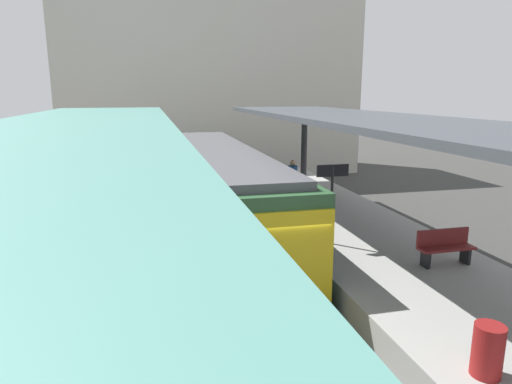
% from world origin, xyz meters
% --- Properties ---
extents(ground_plane, '(80.00, 80.00, 0.00)m').
position_xyz_m(ground_plane, '(0.00, 0.00, 0.00)').
color(ground_plane, '#383835').
extents(platform_left, '(4.40, 28.00, 1.00)m').
position_xyz_m(platform_left, '(-3.80, 0.00, 0.50)').
color(platform_left, '#9E9E99').
rests_on(platform_left, ground_plane).
extents(platform_right, '(4.40, 28.00, 1.00)m').
position_xyz_m(platform_right, '(3.80, 0.00, 0.50)').
color(platform_right, '#9E9E99').
rests_on(platform_right, ground_plane).
extents(track_ballast, '(3.20, 28.00, 0.20)m').
position_xyz_m(track_ballast, '(0.00, 0.00, 0.10)').
color(track_ballast, '#423F3D').
rests_on(track_ballast, ground_plane).
extents(rail_near_side, '(0.08, 28.00, 0.14)m').
position_xyz_m(rail_near_side, '(-0.72, 0.00, 0.27)').
color(rail_near_side, slate).
rests_on(rail_near_side, track_ballast).
extents(rail_far_side, '(0.08, 28.00, 0.14)m').
position_xyz_m(rail_far_side, '(0.72, 0.00, 0.27)').
color(rail_far_side, slate).
rests_on(rail_far_side, track_ballast).
extents(commuter_train, '(2.78, 12.98, 3.10)m').
position_xyz_m(commuter_train, '(0.00, 5.32, 1.73)').
color(commuter_train, '#2D5633').
rests_on(commuter_train, track_ballast).
extents(canopy_left, '(4.18, 21.00, 3.44)m').
position_xyz_m(canopy_left, '(-3.80, 1.40, 4.31)').
color(canopy_left, '#333335').
rests_on(canopy_left, platform_left).
extents(canopy_right, '(4.18, 21.00, 3.43)m').
position_xyz_m(canopy_right, '(3.80, 1.40, 4.31)').
color(canopy_right, '#333335').
rests_on(canopy_right, platform_right).
extents(platform_bench, '(1.40, 0.41, 0.86)m').
position_xyz_m(platform_bench, '(4.59, -0.33, 1.46)').
color(platform_bench, black).
rests_on(platform_bench, platform_right).
extents(platform_sign, '(0.90, 0.08, 2.21)m').
position_xyz_m(platform_sign, '(2.49, 1.73, 2.62)').
color(platform_sign, '#262628').
rests_on(platform_sign, platform_right).
extents(litter_bin, '(0.44, 0.44, 0.80)m').
position_xyz_m(litter_bin, '(2.42, -4.30, 1.40)').
color(litter_bin, maroon).
rests_on(litter_bin, platform_right).
extents(passenger_near_bench, '(0.36, 0.36, 1.61)m').
position_xyz_m(passenger_near_bench, '(2.98, 6.62, 1.83)').
color(passenger_near_bench, '#7A337A').
rests_on(passenger_near_bench, platform_right).
extents(passenger_mid_platform, '(0.36, 0.36, 1.69)m').
position_xyz_m(passenger_mid_platform, '(-3.73, 3.77, 1.88)').
color(passenger_mid_platform, '#998460').
rests_on(passenger_mid_platform, platform_left).
extents(station_building_backdrop, '(18.00, 6.00, 11.00)m').
position_xyz_m(station_building_backdrop, '(1.81, 20.00, 5.50)').
color(station_building_backdrop, beige).
rests_on(station_building_backdrop, ground_plane).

